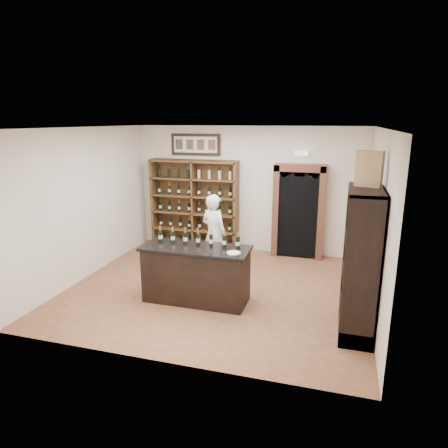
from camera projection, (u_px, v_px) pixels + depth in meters
The scene contains 21 objects.
floor at pixel (217, 288), 7.66m from camera, with size 5.50×5.50×0.00m, color brown.
ceiling at pixel (216, 128), 6.90m from camera, with size 5.50×5.50×0.00m, color white.
wall_back at pixel (248, 190), 9.60m from camera, with size 5.50×0.04×3.00m, color silver.
wall_left at pixel (86, 204), 8.02m from camera, with size 0.04×5.00×3.00m, color silver.
wall_right at pixel (377, 223), 6.53m from camera, with size 0.04×5.00×3.00m, color silver.
wine_shelf at pixel (195, 204), 9.90m from camera, with size 2.20×0.38×2.20m.
framed_picture at pixel (196, 145), 9.66m from camera, with size 1.25×0.04×0.52m, color black.
arched_doorway at pixel (299, 209), 9.19m from camera, with size 1.17×0.35×2.17m.
emergency_light at pixel (302, 153), 8.96m from camera, with size 0.30×0.10×0.10m, color white.
tasting_counter at pixel (196, 274), 7.03m from camera, with size 1.88×0.78×1.00m.
counter_bottle_0 at pixel (160, 236), 7.18m from camera, with size 0.07×0.07×0.30m.
counter_bottle_1 at pixel (173, 237), 7.12m from camera, with size 0.07×0.07×0.30m.
counter_bottle_2 at pixel (185, 238), 7.05m from camera, with size 0.07×0.07×0.30m.
counter_bottle_3 at pixel (198, 239), 6.99m from camera, with size 0.07×0.07×0.30m.
counter_bottle_4 at pixel (211, 240), 6.92m from camera, with size 0.07×0.07×0.30m.
counter_bottle_5 at pixel (224, 241), 6.86m from camera, with size 0.07×0.07×0.30m.
counter_bottle_6 at pixel (238, 243), 6.79m from camera, with size 0.07×0.07×0.30m.
side_cabinet at pixel (361, 285), 5.95m from camera, with size 0.48×1.20×2.20m.
shopkeeper at pixel (214, 234), 8.28m from camera, with size 0.61×0.40×1.67m, color white.
plate at pixel (234, 253), 6.57m from camera, with size 0.23×0.23×0.02m, color beige.
wine_crate at pixel (369, 169), 5.68m from camera, with size 0.36×0.15×0.51m, color tan.
Camera 1 is at (2.11, -6.77, 3.14)m, focal length 32.00 mm.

